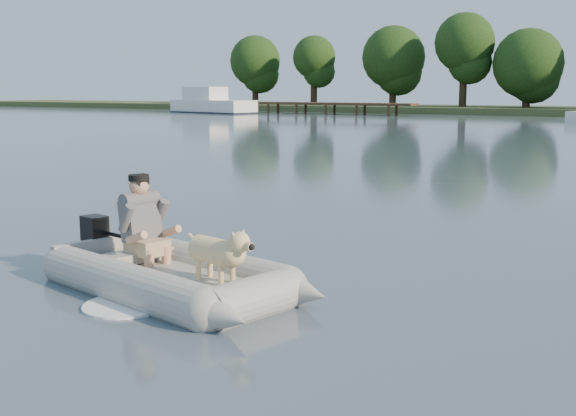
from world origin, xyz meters
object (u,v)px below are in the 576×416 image
Objects in this scene: cabin_cruiser at (213,100)px; dinghy at (174,241)px; dock at (320,108)px; man at (141,217)px; dog at (215,256)px.

dinghy is at bearing -42.70° from cabin_cruiser.
dock is at bearing 26.65° from cabin_cruiser.
cabin_cruiser is at bearing 138.27° from man.
dock is 3.74× the size of dinghy.
man reaches higher than dinghy.
dock is at bearing 129.56° from dog.
dinghy is 4.40× the size of man.
dinghy is 60.69m from cabin_cruiser.
dock is at bearing 128.50° from man.
dock is 1.94× the size of cabin_cruiser.
man is at bearing 180.00° from dog.
man is at bearing -43.11° from cabin_cruiser.
dock is 10.39m from cabin_cruiser.
dog is at bearing -42.26° from cabin_cruiser.
dog is at bearing 4.57° from dinghy.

